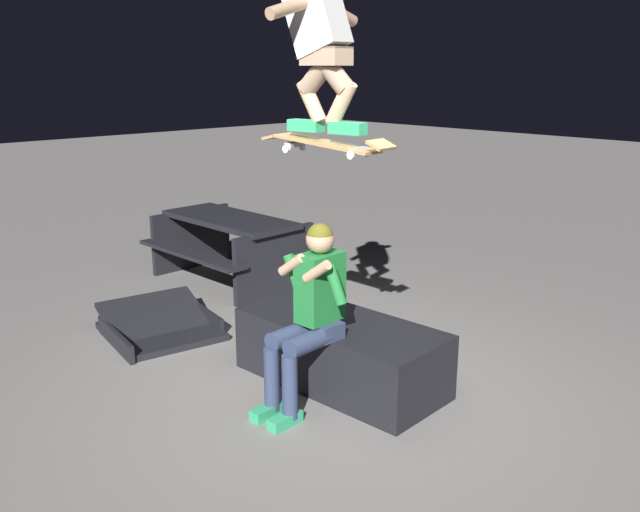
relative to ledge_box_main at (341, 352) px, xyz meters
The scene contains 7 objects.
ground_plane 0.34m from the ledge_box_main, 138.79° to the left, with size 40.00×40.00×0.00m, color slate.
ledge_box_main is the anchor object (origin of this frame).
person_sitting_on_ledge 0.66m from the ledge_box_main, 103.33° to the left, with size 0.59×0.76×1.34m.
skateboard 1.65m from the ledge_box_main, 106.64° to the left, with size 1.04×0.33×0.13m.
skater_airborne 2.33m from the ledge_box_main, 93.21° to the left, with size 0.63×0.89×1.12m.
kicker_ramp 1.92m from the ledge_box_main, 14.91° to the left, with size 1.13×1.10×0.35m.
picnic_table_back 2.92m from the ledge_box_main, 19.76° to the right, with size 1.73×1.38×0.75m.
Camera 1 is at (-3.23, 3.34, 2.38)m, focal length 38.14 mm.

